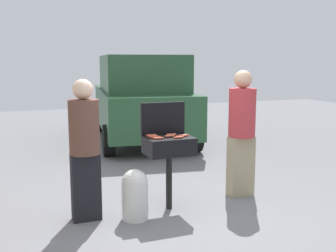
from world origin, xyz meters
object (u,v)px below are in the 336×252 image
hot_dog_6 (156,137)px  hot_dog_7 (181,136)px  hot_dog_4 (153,136)px  person_right (242,129)px  person_left (85,145)px  parked_minivan (141,98)px  hot_dog_3 (178,137)px  hot_dog_1 (158,138)px  hot_dog_5 (171,135)px  propane_tank (135,193)px  hot_dog_2 (184,135)px  bbq_grill (169,148)px  hot_dog_8 (170,136)px  hot_dog_0 (151,135)px

hot_dog_6 → hot_dog_7: same height
hot_dog_4 → person_right: (1.33, 0.06, 0.01)m
hot_dog_4 → hot_dog_6: bearing=-84.7°
person_left → parked_minivan: parked_minivan is taller
hot_dog_3 → hot_dog_4: (-0.27, 0.19, 0.00)m
hot_dog_1 → hot_dog_5: size_ratio=1.00×
hot_dog_1 → hot_dog_5: same height
person_left → hot_dog_3: bearing=-5.3°
propane_tank → hot_dog_2: bearing=12.7°
hot_dog_1 → propane_tank: 0.72m
hot_dog_5 → person_left: 1.13m
hot_dog_3 → parked_minivan: parked_minivan is taller
hot_dog_2 → hot_dog_6: (-0.37, 0.00, 0.00)m
person_right → bbq_grill: bearing=1.6°
hot_dog_6 → bbq_grill: bearing=7.4°
hot_dog_8 → parked_minivan: size_ratio=0.03×
hot_dog_8 → person_left: person_left is taller
bbq_grill → hot_dog_2: hot_dog_2 is taller
hot_dog_8 → hot_dog_4: bearing=163.8°
hot_dog_4 → bbq_grill: bearing=-17.0°
person_right → hot_dog_7: bearing=5.7°
bbq_grill → hot_dog_5: size_ratio=7.26×
hot_dog_1 → hot_dog_8: bearing=26.7°
hot_dog_2 → person_left: 1.25m
hot_dog_5 → hot_dog_6: same height
bbq_grill → hot_dog_5: 0.19m
hot_dog_5 → hot_dog_6: bearing=-156.1°
bbq_grill → hot_dog_1: bearing=-152.0°
hot_dog_2 → hot_dog_7: (-0.05, -0.03, 0.00)m
hot_dog_8 → person_left: bearing=179.4°
hot_dog_0 → hot_dog_7: bearing=-30.9°
hot_dog_4 → parked_minivan: size_ratio=0.03×
hot_dog_0 → parked_minivan: (1.27, 4.40, 0.07)m
hot_dog_1 → person_left: size_ratio=0.08×
hot_dog_5 → propane_tank: 0.90m
parked_minivan → hot_dog_4: bearing=82.7°
hot_dog_4 → hot_dog_6: same height
hot_dog_1 → parked_minivan: parked_minivan is taller
hot_dog_2 → hot_dog_4: size_ratio=1.00×
person_right → parked_minivan: (-0.06, 4.42, 0.06)m
bbq_grill → propane_tank: 0.73m
hot_dog_2 → propane_tank: bearing=-167.3°
hot_dog_7 → propane_tank: 0.92m
hot_dog_4 → person_left: bearing=-176.9°
hot_dog_4 → hot_dog_5: 0.26m
parked_minivan → propane_tank: bearing=79.9°
hot_dog_1 → person_right: (1.31, 0.22, 0.01)m
hot_dog_2 → hot_dog_3: bearing=-137.4°
hot_dog_7 → person_left: person_left is taller
hot_dog_4 → hot_dog_5: bearing=6.1°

